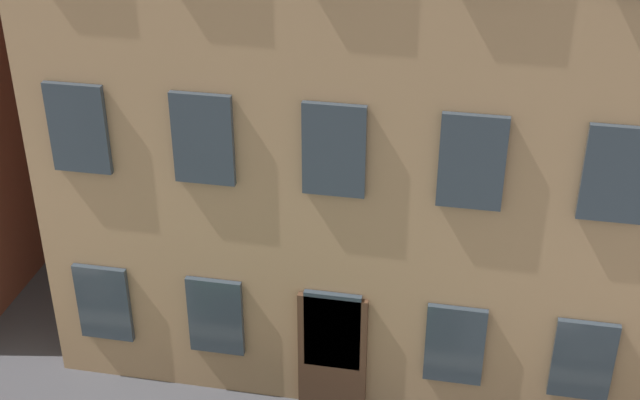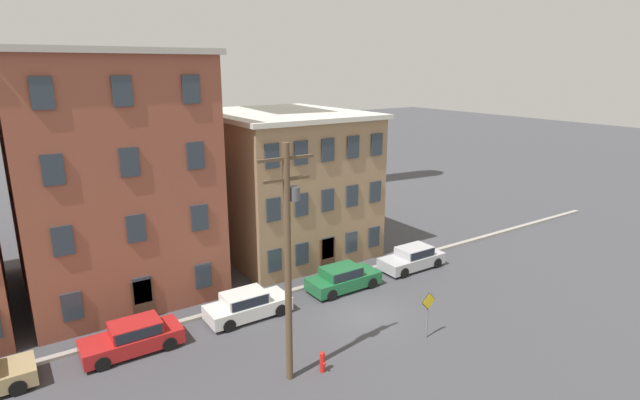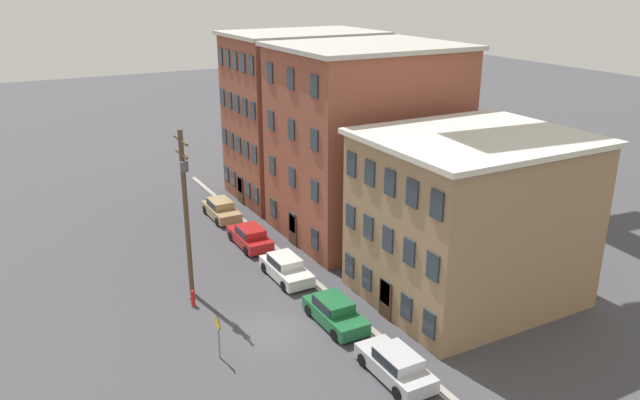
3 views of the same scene
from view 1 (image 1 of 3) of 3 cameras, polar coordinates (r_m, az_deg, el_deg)
The scene contains 1 object.
apartment_far at distance 17.53m, azimuth 4.23°, elevation 11.71°, with size 10.01×11.69×9.72m.
Camera 1 is at (3.65, -5.01, 10.20)m, focal length 50.00 mm.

